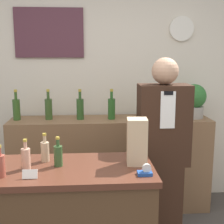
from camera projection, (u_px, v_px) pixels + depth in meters
back_wall at (94, 81)px, 3.45m from camera, size 5.20×0.09×2.70m
back_shelf at (110, 164)px, 3.35m from camera, size 2.08×0.44×0.99m
shopkeeper at (162, 157)px, 2.60m from camera, size 0.41×0.26×1.63m
potted_plant at (194, 100)px, 3.27m from camera, size 0.25×0.25×0.36m
paper_bag at (137, 142)px, 2.09m from camera, size 0.14×0.14×0.31m
tape_dispenser at (145, 172)px, 1.92m from camera, size 0.09×0.06×0.07m
price_card_right at (30, 174)px, 1.86m from camera, size 0.09×0.02×0.06m
counter_bottle_2 at (0, 165)px, 1.88m from camera, size 0.06×0.06×0.20m
counter_bottle_3 at (26, 158)px, 2.01m from camera, size 0.06×0.06×0.20m
counter_bottle_4 at (45, 151)px, 2.15m from camera, size 0.06×0.06×0.20m
counter_bottle_5 at (58, 155)px, 2.06m from camera, size 0.06×0.06×0.20m
shelf_bottle_0 at (16, 109)px, 3.18m from camera, size 0.07×0.07×0.31m
shelf_bottle_1 at (49, 108)px, 3.20m from camera, size 0.07×0.07×0.31m
shelf_bottle_2 at (80, 108)px, 3.21m from camera, size 0.07×0.07×0.31m
shelf_bottle_3 at (112, 108)px, 3.22m from camera, size 0.07×0.07×0.31m
shelf_bottle_4 at (142, 107)px, 3.27m from camera, size 0.07×0.07×0.31m
shelf_bottle_5 at (173, 107)px, 3.29m from camera, size 0.07×0.07×0.31m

